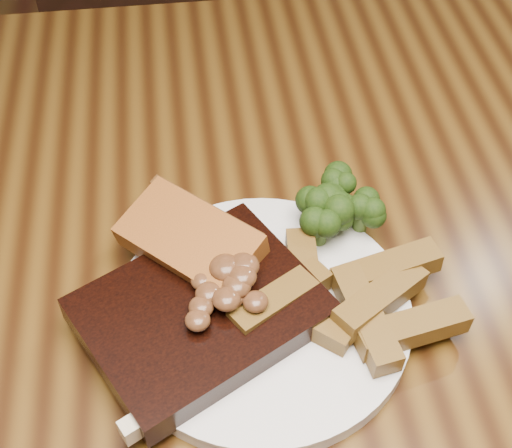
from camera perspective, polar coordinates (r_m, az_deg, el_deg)
The scene contains 9 objects.
dining_table at distance 0.74m, azimuth 1.43°, elevation -7.27°, with size 1.60×0.90×0.75m.
chair_far at distance 1.33m, azimuth -5.49°, elevation 11.30°, with size 0.41×0.41×0.86m.
plate at distance 0.62m, azimuth 0.46°, elevation -7.18°, with size 0.26×0.26×0.01m, color silver.
steak at distance 0.60m, azimuth -4.44°, elevation -7.07°, with size 0.19×0.14×0.03m, color black.
steak_bone at distance 0.57m, azimuth -3.91°, elevation -12.66°, with size 0.15×0.01×0.02m, color beige.
mushroom_pile at distance 0.58m, azimuth -3.68°, elevation -5.38°, with size 0.08×0.08×0.03m, color brown, non-canonical shape.
garlic_bread at distance 0.64m, azimuth -5.16°, elevation -2.49°, with size 0.12×0.07×0.03m, color #94491B.
potato_wedges at distance 0.61m, azimuth 7.28°, elevation -6.47°, with size 0.13×0.13×0.02m, color brown, non-canonical shape.
broccoli_cluster at distance 0.65m, azimuth 5.75°, elevation 0.32°, with size 0.08×0.08×0.04m, color #21350C, non-canonical shape.
Camera 1 is at (-0.07, -0.41, 1.27)m, focal length 50.00 mm.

